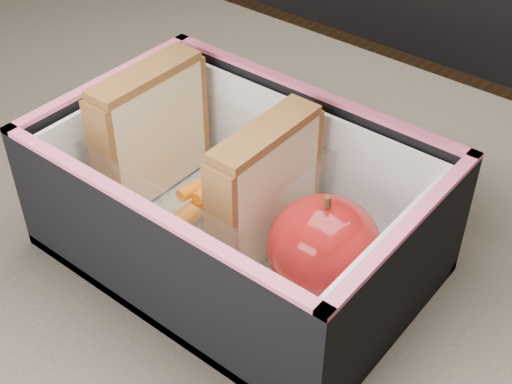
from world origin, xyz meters
TOP-DOWN VIEW (x-y plane):
  - kitchen_table at (0.00, 0.00)m, footprint 1.20×0.80m
  - lunch_bag at (-0.01, 0.04)m, footprint 0.29×0.30m
  - plastic_tub at (-0.05, 0.05)m, footprint 0.17×0.12m
  - sandwich_left at (-0.11, 0.05)m, footprint 0.03×0.10m
  - sandwich_right at (0.01, 0.05)m, footprint 0.03×0.10m
  - carrot_sticks at (-0.05, 0.05)m, footprint 0.04×0.15m
  - paper_napkin at (0.07, 0.04)m, footprint 0.08×0.08m
  - red_apple at (0.07, 0.04)m, footprint 0.10×0.10m

SIDE VIEW (x-z plane):
  - kitchen_table at x=0.00m, z-range 0.28..1.03m
  - paper_napkin at x=0.07m, z-range 0.76..0.77m
  - carrot_sticks at x=-0.05m, z-range 0.77..0.80m
  - plastic_tub at x=-0.05m, z-range 0.76..0.83m
  - red_apple at x=0.07m, z-range 0.77..0.85m
  - lunch_bag at x=-0.01m, z-range 0.68..0.94m
  - sandwich_right at x=0.01m, z-range 0.77..0.87m
  - sandwich_left at x=-0.11m, z-range 0.77..0.88m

